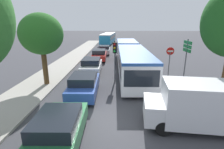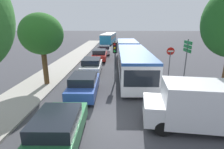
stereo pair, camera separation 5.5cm
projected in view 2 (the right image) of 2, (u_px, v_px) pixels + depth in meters
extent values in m
plane|color=#3D3D42|center=(105.00, 121.00, 9.16)|extent=(200.00, 200.00, 0.00)
cube|color=#9E998E|center=(75.00, 56.00, 26.26)|extent=(3.20, 45.30, 0.14)
cube|color=silver|center=(134.00, 65.00, 15.65)|extent=(2.80, 9.65, 2.07)
cube|color=black|center=(134.00, 61.00, 15.55)|extent=(2.81, 9.27, 0.91)
cube|color=#234C93|center=(134.00, 52.00, 15.33)|extent=(2.80, 9.65, 0.20)
cube|color=silver|center=(127.00, 50.00, 24.36)|extent=(2.73, 6.62, 2.07)
cube|color=black|center=(127.00, 47.00, 24.25)|extent=(2.74, 6.36, 0.91)
cube|color=#234C93|center=(127.00, 41.00, 24.03)|extent=(2.73, 6.62, 0.20)
cylinder|color=black|center=(129.00, 54.00, 20.73)|extent=(1.93, 1.05, 1.90)
cube|color=black|center=(142.00, 79.00, 11.03)|extent=(2.27, 0.15, 1.11)
cylinder|color=black|center=(152.00, 85.00, 12.93)|extent=(0.33, 1.02, 1.01)
cylinder|color=black|center=(123.00, 85.00, 12.96)|extent=(0.33, 1.02, 1.01)
cylinder|color=black|center=(141.00, 65.00, 18.81)|extent=(0.33, 1.02, 1.01)
cylinder|color=black|center=(120.00, 65.00, 18.84)|extent=(0.33, 1.02, 1.01)
cylinder|color=black|center=(135.00, 55.00, 24.57)|extent=(0.33, 1.02, 1.01)
cylinder|color=black|center=(119.00, 55.00, 24.61)|extent=(0.33, 1.02, 1.01)
cube|color=teal|center=(109.00, 38.00, 42.66)|extent=(3.39, 11.23, 1.92)
cube|color=black|center=(109.00, 37.00, 42.56)|extent=(3.36, 10.68, 0.81)
cube|color=silver|center=(109.00, 34.00, 42.35)|extent=(3.39, 11.23, 0.19)
cylinder|color=black|center=(107.00, 40.00, 46.46)|extent=(0.37, 0.98, 0.96)
cylinder|color=black|center=(115.00, 40.00, 46.22)|extent=(0.37, 0.98, 0.96)
cylinder|color=black|center=(102.00, 43.00, 39.84)|extent=(0.37, 0.98, 0.96)
cylinder|color=black|center=(111.00, 43.00, 39.60)|extent=(0.37, 0.98, 0.96)
cube|color=#236638|center=(58.00, 133.00, 7.19)|extent=(1.94, 4.33, 0.69)
cube|color=black|center=(56.00, 121.00, 6.92)|extent=(1.74, 2.29, 0.53)
cylinder|color=black|center=(52.00, 121.00, 8.59)|extent=(0.24, 0.66, 0.65)
cylinder|color=black|center=(83.00, 121.00, 8.58)|extent=(0.24, 0.66, 0.65)
cube|color=#284799|center=(84.00, 86.00, 12.34)|extent=(1.98, 4.42, 0.71)
cube|color=black|center=(83.00, 78.00, 12.07)|extent=(1.77, 2.34, 0.54)
cylinder|color=black|center=(77.00, 84.00, 13.77)|extent=(0.25, 0.67, 0.66)
cylinder|color=black|center=(97.00, 84.00, 13.76)|extent=(0.25, 0.67, 0.66)
cylinder|color=black|center=(69.00, 98.00, 11.10)|extent=(0.25, 0.67, 0.66)
cylinder|color=black|center=(93.00, 98.00, 11.09)|extent=(0.25, 0.67, 0.66)
cube|color=white|center=(92.00, 67.00, 17.71)|extent=(1.99, 4.43, 0.71)
cube|color=black|center=(91.00, 61.00, 17.43)|extent=(1.78, 2.34, 0.54)
cylinder|color=black|center=(86.00, 66.00, 19.14)|extent=(0.25, 0.67, 0.67)
cylinder|color=black|center=(100.00, 66.00, 19.13)|extent=(0.25, 0.67, 0.67)
cylinder|color=black|center=(82.00, 74.00, 16.46)|extent=(0.25, 0.67, 0.67)
cylinder|color=black|center=(98.00, 74.00, 16.45)|extent=(0.25, 0.67, 0.67)
cube|color=#B21E19|center=(100.00, 56.00, 23.58)|extent=(1.94, 4.31, 0.69)
cube|color=black|center=(99.00, 52.00, 23.31)|extent=(1.73, 2.28, 0.53)
cylinder|color=black|center=(95.00, 56.00, 24.97)|extent=(0.24, 0.66, 0.65)
cylinder|color=black|center=(106.00, 56.00, 24.96)|extent=(0.24, 0.66, 0.65)
cylinder|color=black|center=(93.00, 60.00, 22.36)|extent=(0.24, 0.66, 0.65)
cylinder|color=black|center=(105.00, 60.00, 22.35)|extent=(0.24, 0.66, 0.65)
cube|color=#B7BABF|center=(105.00, 50.00, 28.43)|extent=(1.77, 3.95, 0.63)
cube|color=black|center=(105.00, 47.00, 28.18)|extent=(1.58, 2.09, 0.48)
cylinder|color=black|center=(101.00, 51.00, 29.70)|extent=(0.22, 0.60, 0.59)
cylinder|color=black|center=(109.00, 51.00, 29.69)|extent=(0.22, 0.60, 0.59)
cylinder|color=black|center=(100.00, 53.00, 27.31)|extent=(0.22, 0.60, 0.59)
cylinder|color=black|center=(109.00, 53.00, 27.30)|extent=(0.22, 0.60, 0.59)
cube|color=silver|center=(208.00, 104.00, 8.16)|extent=(4.28, 2.39, 2.00)
cube|color=silver|center=(153.00, 109.00, 8.63)|extent=(1.08, 1.98, 1.00)
cylinder|color=black|center=(163.00, 128.00, 7.91)|extent=(0.74, 0.31, 0.72)
cylinder|color=black|center=(158.00, 111.00, 9.51)|extent=(0.74, 0.31, 0.72)
cylinder|color=black|center=(223.00, 115.00, 9.07)|extent=(0.74, 0.31, 0.72)
cylinder|color=#56595E|center=(115.00, 62.00, 14.81)|extent=(0.12, 0.12, 3.40)
cube|color=black|center=(115.00, 48.00, 14.45)|extent=(0.38, 0.32, 0.90)
sphere|color=red|center=(115.00, 45.00, 14.23)|extent=(0.18, 0.18, 0.18)
sphere|color=#EAAD14|center=(115.00, 48.00, 14.31)|extent=(0.18, 0.18, 0.18)
sphere|color=green|center=(115.00, 51.00, 14.39)|extent=(0.18, 0.18, 0.18)
cylinder|color=#56595E|center=(169.00, 65.00, 16.12)|extent=(0.08, 0.08, 2.40)
cylinder|color=red|center=(171.00, 51.00, 15.75)|extent=(0.70, 0.03, 0.70)
cube|color=white|center=(171.00, 51.00, 15.73)|extent=(0.50, 0.04, 0.14)
cylinder|color=#56595E|center=(186.00, 60.00, 15.44)|extent=(0.10, 0.10, 3.60)
cube|color=#197A38|center=(188.00, 43.00, 15.01)|extent=(0.18, 1.40, 0.28)
cube|color=#197A38|center=(188.00, 47.00, 15.11)|extent=(0.18, 1.40, 0.28)
cube|color=#197A38|center=(187.00, 50.00, 15.21)|extent=(0.18, 1.40, 0.28)
cylinder|color=#51381E|center=(45.00, 68.00, 13.99)|extent=(0.40, 0.40, 2.95)
ellipsoid|color=#286623|center=(41.00, 34.00, 13.23)|extent=(3.27, 3.27, 3.12)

